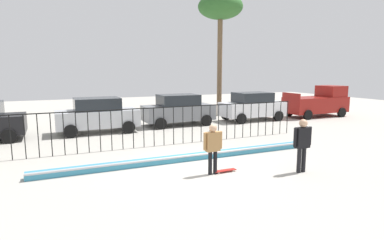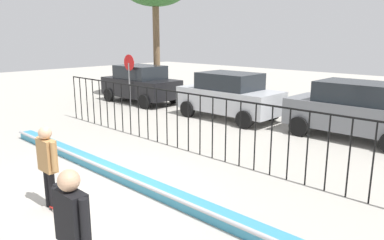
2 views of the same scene
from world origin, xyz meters
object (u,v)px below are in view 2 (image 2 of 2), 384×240
Objects in this scene: camera_operator at (72,225)px; parked_car_gray at (355,110)px; stop_sign at (129,73)px; skateboard at (64,212)px; parked_car_silver at (229,95)px; skateboarder at (47,160)px; parked_car_black at (140,84)px.

camera_operator is 10.33m from parked_car_gray.
camera_operator is 0.72× the size of stop_sign.
skateboard is at bearing 3.39° from camera_operator.
parked_car_silver is 1.72× the size of stop_sign.
stop_sign is at bearing -170.17° from parked_car_silver.
camera_operator is 0.42× the size of parked_car_silver.
stop_sign reaches higher than parked_car_silver.
parked_car_silver reaches higher than skateboarder.
skateboard is at bearing -102.42° from parked_car_gray.
parked_car_silver is at bearing 123.45° from skateboard.
skateboarder is 10.81m from stop_sign.
camera_operator is (2.80, -1.01, 0.08)m from skateboarder.
camera_operator is at bearing -65.13° from parked_car_silver.
skateboard is (0.47, 0.02, -0.94)m from skateboarder.
parked_car_gray is at bearing 9.19° from stop_sign.
skateboard is 0.19× the size of parked_car_silver.
parked_car_gray is at bearing -60.95° from camera_operator.
camera_operator is 13.55m from stop_sign.
stop_sign is (-10.02, -1.62, 0.64)m from parked_car_gray.
skateboard is at bearing -74.89° from parked_car_silver.
camera_operator is 0.42× the size of parked_car_black.
skateboarder is at bearing -77.70° from parked_car_silver.
parked_car_black is at bearing 115.52° from stop_sign.
parked_car_silver is at bearing 0.10° from parked_car_black.
parked_car_black is at bearing -177.34° from parked_car_gray.
camera_operator is at bearing -88.46° from parked_car_gray.
parked_car_gray is 10.17m from stop_sign.
stop_sign is at bearing -171.23° from parked_car_gray.
skateboarder is at bearing -45.48° from stop_sign.
skateboard is 0.19× the size of parked_car_gray.
stop_sign is (0.50, -1.05, 0.64)m from parked_car_black.
parked_car_gray is (2.45, 9.32, -0.03)m from skateboarder.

